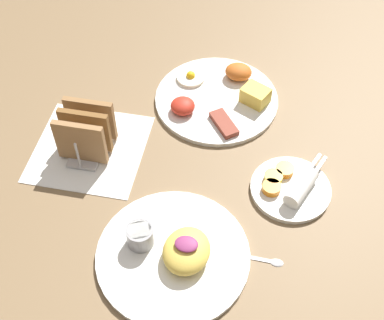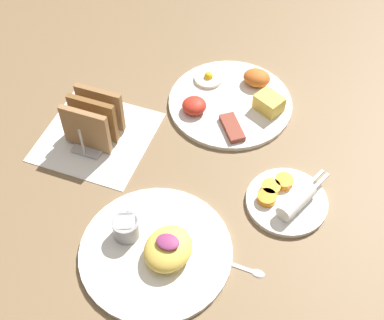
{
  "view_description": "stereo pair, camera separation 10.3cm",
  "coord_description": "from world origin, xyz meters",
  "px_view_note": "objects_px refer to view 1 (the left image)",
  "views": [
    {
      "loc": [
        0.13,
        -0.64,
        0.83
      ],
      "look_at": [
        0.01,
        0.0,
        0.03
      ],
      "focal_mm": 50.0,
      "sensor_mm": 36.0,
      "label": 1
    },
    {
      "loc": [
        0.23,
        -0.61,
        0.83
      ],
      "look_at": [
        0.01,
        0.0,
        0.03
      ],
      "focal_mm": 50.0,
      "sensor_mm": 36.0,
      "label": 2
    }
  ],
  "objects_px": {
    "plate_condiments": "(291,187)",
    "toast_rack": "(86,132)",
    "plate_foreground": "(174,252)",
    "plate_breakfast": "(219,97)"
  },
  "relations": [
    {
      "from": "plate_condiments",
      "to": "toast_rack",
      "type": "relative_size",
      "value": 1.36
    },
    {
      "from": "plate_condiments",
      "to": "toast_rack",
      "type": "xyz_separation_m",
      "value": [
        -0.41,
        0.03,
        0.04
      ]
    },
    {
      "from": "plate_foreground",
      "to": "plate_condiments",
      "type": "bearing_deg",
      "value": 44.01
    },
    {
      "from": "plate_condiments",
      "to": "toast_rack",
      "type": "distance_m",
      "value": 0.41
    },
    {
      "from": "plate_breakfast",
      "to": "toast_rack",
      "type": "height_order",
      "value": "toast_rack"
    },
    {
      "from": "plate_condiments",
      "to": "plate_foreground",
      "type": "relative_size",
      "value": 0.58
    },
    {
      "from": "plate_condiments",
      "to": "toast_rack",
      "type": "height_order",
      "value": "toast_rack"
    },
    {
      "from": "plate_breakfast",
      "to": "plate_condiments",
      "type": "relative_size",
      "value": 1.72
    },
    {
      "from": "plate_breakfast",
      "to": "toast_rack",
      "type": "distance_m",
      "value": 0.31
    },
    {
      "from": "plate_condiments",
      "to": "plate_foreground",
      "type": "xyz_separation_m",
      "value": [
        -0.19,
        -0.18,
        0.0
      ]
    }
  ]
}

